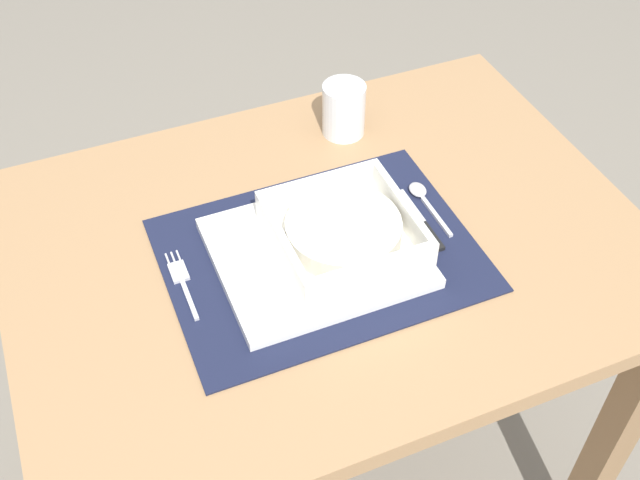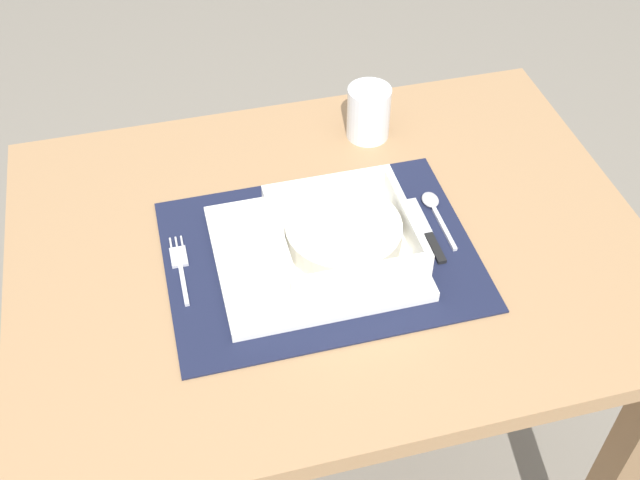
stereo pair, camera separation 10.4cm
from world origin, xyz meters
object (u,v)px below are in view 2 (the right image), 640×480
Objects in this scene: butter_knife at (428,234)px; bread_knife at (414,234)px; spoon at (433,206)px; porridge_bowl at (344,235)px; drinking_glass at (368,115)px; dining_table at (330,293)px; fork at (180,264)px.

butter_knife and bread_knife have the same top height.
spoon is 0.90× the size of butter_knife.
drinking_glass is (0.11, 0.25, -0.00)m from porridge_bowl.
porridge_bowl is (0.01, -0.04, 0.16)m from dining_table.
butter_knife is at bearing -12.45° from dining_table.
spoon is at bearing 61.89° from butter_knife.
drinking_glass is at bearing 60.96° from dining_table.
spoon is at bearing 4.44° from fork.
drinking_glass is (0.12, 0.21, 0.16)m from dining_table.
dining_table is at bearing 103.13° from porridge_bowl.
spoon is 0.06m from butter_knife.
spoon is (0.16, 0.02, 0.12)m from dining_table.
butter_knife is at bearing 2.82° from porridge_bowl.
drinking_glass is at bearing 66.14° from porridge_bowl.
spoon is at bearing -78.02° from drinking_glass.
spoon reaches higher than dining_table.
bread_knife is at bearing 165.94° from butter_knife.
fork is at bearing 179.15° from spoon.
butter_knife is at bearing -86.44° from drinking_glass.
dining_table is at bearing -119.04° from drinking_glass.
butter_knife reaches higher than fork.
porridge_bowl reaches higher than spoon.
porridge_bowl is 1.34× the size of bread_knife.
fork is at bearing 173.24° from bread_knife.
porridge_bowl is 0.22m from fork.
fork is at bearing -179.71° from dining_table.
porridge_bowl is 0.11m from bread_knife.
porridge_bowl is 2.12× the size of drinking_glass.
drinking_glass is (0.00, 0.24, 0.03)m from bread_knife.
spoon is (0.37, 0.02, 0.00)m from fork.
spoon is 0.85× the size of bread_knife.
dining_table is 0.24m from fork.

